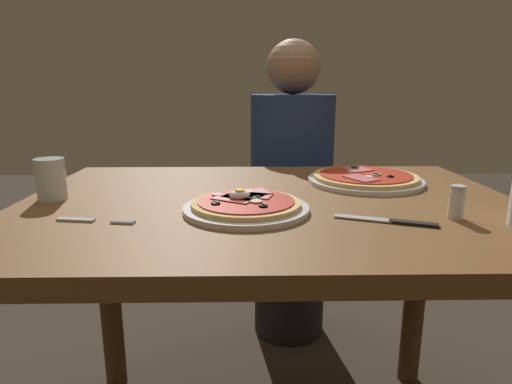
{
  "coord_description": "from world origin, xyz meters",
  "views": [
    {
      "loc": [
        -0.05,
        -0.97,
        1.01
      ],
      "look_at": [
        -0.03,
        -0.05,
        0.79
      ],
      "focal_mm": 30.32,
      "sensor_mm": 36.0,
      "label": 1
    }
  ],
  "objects_px": {
    "dining_table": "(269,248)",
    "diner_person": "(291,202)",
    "water_glass_far": "(51,182)",
    "knife": "(393,221)",
    "pizza_foreground": "(246,206)",
    "salt_shaker": "(457,202)",
    "pizza_across_left": "(365,179)",
    "fork": "(89,220)"
  },
  "relations": [
    {
      "from": "dining_table",
      "to": "pizza_foreground",
      "type": "relative_size",
      "value": 4.34
    },
    {
      "from": "fork",
      "to": "diner_person",
      "type": "distance_m",
      "value": 1.0
    },
    {
      "from": "pizza_foreground",
      "to": "fork",
      "type": "distance_m",
      "value": 0.31
    },
    {
      "from": "dining_table",
      "to": "pizza_foreground",
      "type": "xyz_separation_m",
      "value": [
        -0.05,
        -0.1,
        0.13
      ]
    },
    {
      "from": "salt_shaker",
      "to": "diner_person",
      "type": "relative_size",
      "value": 0.06
    },
    {
      "from": "water_glass_far",
      "to": "salt_shaker",
      "type": "distance_m",
      "value": 0.88
    },
    {
      "from": "dining_table",
      "to": "pizza_foreground",
      "type": "height_order",
      "value": "pizza_foreground"
    },
    {
      "from": "knife",
      "to": "diner_person",
      "type": "distance_m",
      "value": 0.9
    },
    {
      "from": "fork",
      "to": "knife",
      "type": "height_order",
      "value": "knife"
    },
    {
      "from": "pizza_across_left",
      "to": "diner_person",
      "type": "distance_m",
      "value": 0.58
    },
    {
      "from": "pizza_foreground",
      "to": "water_glass_far",
      "type": "relative_size",
      "value": 2.76
    },
    {
      "from": "dining_table",
      "to": "salt_shaker",
      "type": "distance_m",
      "value": 0.42
    },
    {
      "from": "knife",
      "to": "pizza_across_left",
      "type": "bearing_deg",
      "value": 83.59
    },
    {
      "from": "pizza_foreground",
      "to": "knife",
      "type": "height_order",
      "value": "pizza_foreground"
    },
    {
      "from": "pizza_across_left",
      "to": "knife",
      "type": "relative_size",
      "value": 1.63
    },
    {
      "from": "pizza_foreground",
      "to": "fork",
      "type": "relative_size",
      "value": 1.68
    },
    {
      "from": "pizza_foreground",
      "to": "salt_shaker",
      "type": "height_order",
      "value": "salt_shaker"
    },
    {
      "from": "knife",
      "to": "dining_table",
      "type": "bearing_deg",
      "value": 141.69
    },
    {
      "from": "pizza_across_left",
      "to": "diner_person",
      "type": "xyz_separation_m",
      "value": [
        -0.15,
        0.52,
        -0.21
      ]
    },
    {
      "from": "dining_table",
      "to": "knife",
      "type": "xyz_separation_m",
      "value": [
        0.23,
        -0.18,
        0.12
      ]
    },
    {
      "from": "pizza_foreground",
      "to": "dining_table",
      "type": "bearing_deg",
      "value": 60.83
    },
    {
      "from": "water_glass_far",
      "to": "knife",
      "type": "xyz_separation_m",
      "value": [
        0.73,
        -0.19,
        -0.04
      ]
    },
    {
      "from": "diner_person",
      "to": "water_glass_far",
      "type": "bearing_deg",
      "value": 47.38
    },
    {
      "from": "pizza_across_left",
      "to": "fork",
      "type": "distance_m",
      "value": 0.71
    },
    {
      "from": "pizza_across_left",
      "to": "fork",
      "type": "relative_size",
      "value": 1.95
    },
    {
      "from": "fork",
      "to": "dining_table",
      "type": "bearing_deg",
      "value": 24.42
    },
    {
      "from": "salt_shaker",
      "to": "diner_person",
      "type": "xyz_separation_m",
      "value": [
        -0.24,
        0.84,
        -0.23
      ]
    },
    {
      "from": "dining_table",
      "to": "pizza_across_left",
      "type": "distance_m",
      "value": 0.34
    },
    {
      "from": "salt_shaker",
      "to": "dining_table",
      "type": "bearing_deg",
      "value": 157.08
    },
    {
      "from": "pizza_foreground",
      "to": "pizza_across_left",
      "type": "xyz_separation_m",
      "value": [
        0.32,
        0.27,
        -0.0
      ]
    },
    {
      "from": "dining_table",
      "to": "diner_person",
      "type": "height_order",
      "value": "diner_person"
    },
    {
      "from": "pizza_foreground",
      "to": "knife",
      "type": "relative_size",
      "value": 1.4
    },
    {
      "from": "dining_table",
      "to": "diner_person",
      "type": "distance_m",
      "value": 0.7
    },
    {
      "from": "knife",
      "to": "diner_person",
      "type": "xyz_separation_m",
      "value": [
        -0.11,
        0.87,
        -0.2
      ]
    },
    {
      "from": "water_glass_far",
      "to": "fork",
      "type": "distance_m",
      "value": 0.23
    },
    {
      "from": "water_glass_far",
      "to": "pizza_foreground",
      "type": "bearing_deg",
      "value": -13.51
    },
    {
      "from": "pizza_across_left",
      "to": "knife",
      "type": "distance_m",
      "value": 0.35
    },
    {
      "from": "knife",
      "to": "salt_shaker",
      "type": "xyz_separation_m",
      "value": [
        0.13,
        0.03,
        0.03
      ]
    },
    {
      "from": "pizza_foreground",
      "to": "salt_shaker",
      "type": "bearing_deg",
      "value": -7.53
    },
    {
      "from": "water_glass_far",
      "to": "pizza_across_left",
      "type": "bearing_deg",
      "value": 11.75
    },
    {
      "from": "salt_shaker",
      "to": "pizza_foreground",
      "type": "bearing_deg",
      "value": 172.47
    },
    {
      "from": "pizza_foreground",
      "to": "water_glass_far",
      "type": "distance_m",
      "value": 0.46
    }
  ]
}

